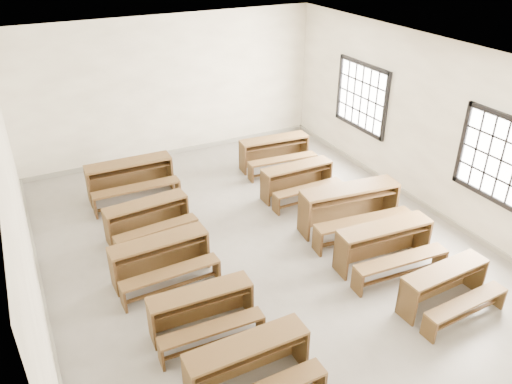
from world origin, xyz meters
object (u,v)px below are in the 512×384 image
desk_set_5 (446,285)px  desk_set_8 (298,179)px  desk_set_9 (275,151)px  desk_set_7 (350,205)px  desk_set_0 (249,363)px  desk_set_2 (161,256)px  desk_set_1 (202,308)px  desk_set_6 (385,243)px  desk_set_3 (148,217)px  desk_set_4 (131,177)px

desk_set_5 → desk_set_8: bearing=90.5°
desk_set_9 → desk_set_5: bearing=-85.8°
desk_set_5 → desk_set_7: size_ratio=0.75×
desk_set_0 → desk_set_2: (-0.29, 2.49, 0.00)m
desk_set_1 → desk_set_6: size_ratio=0.88×
desk_set_3 → desk_set_8: size_ratio=1.03×
desk_set_1 → desk_set_5: (3.28, -1.12, -0.00)m
desk_set_9 → desk_set_2: bearing=-137.6°
desk_set_8 → desk_set_9: bearing=80.5°
desk_set_5 → desk_set_6: bearing=94.3°
desk_set_4 → desk_set_8: desk_set_4 is taller
desk_set_2 → desk_set_3: (0.15, 1.26, -0.02)m
desk_set_5 → desk_set_9: desk_set_9 is taller
desk_set_2 → desk_set_0: bearing=-85.5°
desk_set_2 → desk_set_7: bearing=-4.5°
desk_set_1 → desk_set_9: (3.32, 4.03, 0.04)m
desk_set_0 → desk_set_1: 1.16m
desk_set_0 → desk_set_2: 2.51m
desk_set_0 → desk_set_9: size_ratio=0.93×
desk_set_5 → desk_set_9: 5.14m
desk_set_3 → desk_set_6: desk_set_6 is taller
desk_set_6 → desk_set_8: bearing=95.3°
desk_set_2 → desk_set_3: desk_set_2 is taller
desk_set_2 → desk_set_8: (3.24, 1.32, -0.01)m
desk_set_9 → desk_set_4: bearing=-177.4°
desk_set_0 → desk_set_8: bearing=51.9°
desk_set_0 → desk_set_7: size_ratio=0.79×
desk_set_7 → desk_set_0: bearing=-136.6°
desk_set_7 → desk_set_9: size_ratio=1.18×
desk_set_3 → desk_set_9: bearing=18.5°
desk_set_4 → desk_set_5: 6.14m
desk_set_6 → desk_set_7: size_ratio=0.87×
desk_set_5 → desk_set_2: bearing=142.0°
desk_set_2 → desk_set_5: (3.43, -2.46, -0.03)m
desk_set_2 → desk_set_6: (3.29, -1.29, 0.02)m
desk_set_1 → desk_set_6: bearing=3.4°
desk_set_3 → desk_set_2: bearing=-101.6°
desk_set_6 → desk_set_8: 2.61m
desk_set_0 → desk_set_4: 5.29m
desk_set_8 → desk_set_4: bearing=153.6°
desk_set_1 → desk_set_6: (3.15, 0.05, 0.05)m
desk_set_4 → desk_set_1: bearing=-90.4°
desk_set_5 → desk_set_7: (0.02, 2.31, 0.11)m
desk_set_2 → desk_set_5: 4.22m
desk_set_8 → desk_set_9: 1.39m
desk_set_2 → desk_set_4: bearing=82.8°
desk_set_3 → desk_set_9: desk_set_9 is taller
desk_set_2 → desk_set_3: bearing=81.1°
desk_set_3 → desk_set_9: (3.32, 1.43, 0.03)m
desk_set_5 → desk_set_8: 3.78m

